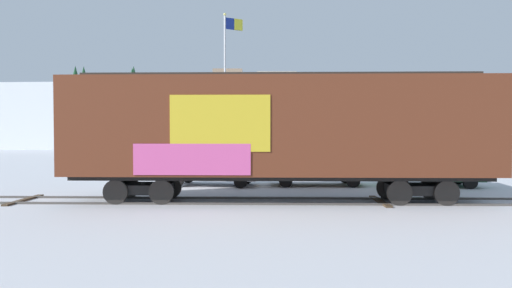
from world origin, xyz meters
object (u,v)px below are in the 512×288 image
Objects in this scene: freight_car at (279,128)px; parked_car_white at (213,169)px; parked_car_green at (429,168)px; parked_car_tan at (315,168)px; flagpole at (227,78)px.

freight_car is 6.26m from parked_car_white.
parked_car_green is (7.43, 5.32, -1.90)m from freight_car.
freight_car is 3.38× the size of parked_car_green.
parked_car_green is (5.64, 0.09, 0.07)m from parked_car_tan.
flagpole is 2.07× the size of parked_car_tan.
freight_car is at bearing -108.85° from parked_car_tan.
parked_car_white is 10.79m from parked_car_green.
freight_car reaches higher than parked_car_green.
parked_car_tan is 1.03× the size of parked_car_green.
freight_car is 3.27× the size of parked_car_tan.
parked_car_white is 5.14m from parked_car_tan.
flagpole is 2.13× the size of parked_car_green.
flagpole is 9.00m from parked_car_tan.
parked_car_green is (10.78, 0.43, 0.10)m from parked_car_white.
parked_car_green reaches higher than parked_car_tan.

